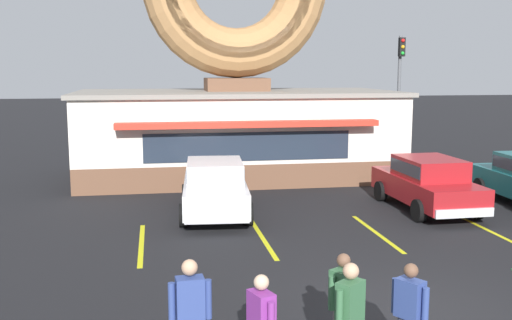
{
  "coord_description": "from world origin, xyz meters",
  "views": [
    {
      "loc": [
        -4.46,
        -9.31,
        4.22
      ],
      "look_at": [
        -2.03,
        5.0,
        2.0
      ],
      "focal_mm": 42.0,
      "sensor_mm": 36.0,
      "label": 1
    }
  ],
  "objects_px": {
    "pedestrian_leather_jacket_man": "(409,311)",
    "traffic_light_pole": "(400,79)",
    "car_white": "(215,185)",
    "pedestrian_clipboard_woman": "(190,312)",
    "trash_bin": "(432,171)",
    "pedestrian_beanie_man": "(343,299)",
    "pedestrian_hooded_kid": "(350,316)",
    "car_red": "(427,181)"
  },
  "relations": [
    {
      "from": "car_red",
      "to": "pedestrian_leather_jacket_man",
      "type": "relative_size",
      "value": 2.97
    },
    {
      "from": "trash_bin",
      "to": "traffic_light_pole",
      "type": "bearing_deg",
      "value": 76.25
    },
    {
      "from": "pedestrian_clipboard_woman",
      "to": "pedestrian_beanie_man",
      "type": "height_order",
      "value": "pedestrian_clipboard_woman"
    },
    {
      "from": "pedestrian_clipboard_woman",
      "to": "traffic_light_pole",
      "type": "xyz_separation_m",
      "value": [
        11.43,
        20.04,
        2.78
      ]
    },
    {
      "from": "pedestrian_clipboard_woman",
      "to": "car_white",
      "type": "bearing_deg",
      "value": 82.2
    },
    {
      "from": "car_red",
      "to": "pedestrian_leather_jacket_man",
      "type": "height_order",
      "value": "car_red"
    },
    {
      "from": "pedestrian_clipboard_woman",
      "to": "trash_bin",
      "type": "relative_size",
      "value": 1.72
    },
    {
      "from": "car_red",
      "to": "trash_bin",
      "type": "distance_m",
      "value": 4.19
    },
    {
      "from": "car_white",
      "to": "trash_bin",
      "type": "bearing_deg",
      "value": 21.09
    },
    {
      "from": "car_white",
      "to": "traffic_light_pole",
      "type": "relative_size",
      "value": 0.81
    },
    {
      "from": "pedestrian_hooded_kid",
      "to": "pedestrian_leather_jacket_man",
      "type": "distance_m",
      "value": 0.97
    },
    {
      "from": "car_white",
      "to": "pedestrian_leather_jacket_man",
      "type": "bearing_deg",
      "value": -79.31
    },
    {
      "from": "car_white",
      "to": "pedestrian_beanie_man",
      "type": "distance_m",
      "value": 8.97
    },
    {
      "from": "pedestrian_leather_jacket_man",
      "to": "pedestrian_beanie_man",
      "type": "distance_m",
      "value": 0.98
    },
    {
      "from": "car_red",
      "to": "traffic_light_pole",
      "type": "height_order",
      "value": "traffic_light_pole"
    },
    {
      "from": "pedestrian_clipboard_woman",
      "to": "pedestrian_beanie_man",
      "type": "relative_size",
      "value": 1.09
    },
    {
      "from": "pedestrian_beanie_man",
      "to": "traffic_light_pole",
      "type": "height_order",
      "value": "traffic_light_pole"
    },
    {
      "from": "car_white",
      "to": "pedestrian_hooded_kid",
      "type": "bearing_deg",
      "value": -85.0
    },
    {
      "from": "traffic_light_pole",
      "to": "pedestrian_clipboard_woman",
      "type": "bearing_deg",
      "value": -119.71
    },
    {
      "from": "trash_bin",
      "to": "car_red",
      "type": "bearing_deg",
      "value": -117.98
    },
    {
      "from": "car_white",
      "to": "pedestrian_beanie_man",
      "type": "bearing_deg",
      "value": -83.59
    },
    {
      "from": "pedestrian_hooded_kid",
      "to": "trash_bin",
      "type": "height_order",
      "value": "pedestrian_hooded_kid"
    },
    {
      "from": "pedestrian_leather_jacket_man",
      "to": "pedestrian_clipboard_woman",
      "type": "bearing_deg",
      "value": 174.88
    },
    {
      "from": "pedestrian_hooded_kid",
      "to": "traffic_light_pole",
      "type": "relative_size",
      "value": 0.29
    },
    {
      "from": "pedestrian_leather_jacket_man",
      "to": "pedestrian_beanie_man",
      "type": "height_order",
      "value": "pedestrian_beanie_man"
    },
    {
      "from": "traffic_light_pole",
      "to": "car_white",
      "type": "bearing_deg",
      "value": -133.23
    },
    {
      "from": "pedestrian_hooded_kid",
      "to": "pedestrian_leather_jacket_man",
      "type": "height_order",
      "value": "pedestrian_hooded_kid"
    },
    {
      "from": "trash_bin",
      "to": "traffic_light_pole",
      "type": "height_order",
      "value": "traffic_light_pole"
    },
    {
      "from": "car_red",
      "to": "pedestrian_leather_jacket_man",
      "type": "xyz_separation_m",
      "value": [
        -4.56,
        -9.01,
        -0.03
      ]
    },
    {
      "from": "car_white",
      "to": "pedestrian_clipboard_woman",
      "type": "distance_m",
      "value": 9.3
    },
    {
      "from": "pedestrian_hooded_kid",
      "to": "pedestrian_leather_jacket_man",
      "type": "bearing_deg",
      "value": 11.92
    },
    {
      "from": "pedestrian_beanie_man",
      "to": "pedestrian_hooded_kid",
      "type": "bearing_deg",
      "value": -101.12
    },
    {
      "from": "pedestrian_beanie_man",
      "to": "car_red",
      "type": "bearing_deg",
      "value": 57.61
    },
    {
      "from": "car_red",
      "to": "traffic_light_pole",
      "type": "bearing_deg",
      "value": 71.33
    },
    {
      "from": "pedestrian_leather_jacket_man",
      "to": "traffic_light_pole",
      "type": "relative_size",
      "value": 0.27
    },
    {
      "from": "pedestrian_leather_jacket_man",
      "to": "trash_bin",
      "type": "xyz_separation_m",
      "value": [
        6.52,
        12.7,
        -0.35
      ]
    },
    {
      "from": "trash_bin",
      "to": "pedestrian_leather_jacket_man",
      "type": "bearing_deg",
      "value": -117.17
    },
    {
      "from": "car_white",
      "to": "pedestrian_clipboard_woman",
      "type": "relative_size",
      "value": 2.78
    },
    {
      "from": "car_red",
      "to": "traffic_light_pole",
      "type": "distance_m",
      "value": 12.26
    },
    {
      "from": "pedestrian_clipboard_woman",
      "to": "trash_bin",
      "type": "height_order",
      "value": "pedestrian_clipboard_woman"
    },
    {
      "from": "pedestrian_hooded_kid",
      "to": "pedestrian_beanie_man",
      "type": "relative_size",
      "value": 1.08
    },
    {
      "from": "car_white",
      "to": "pedestrian_clipboard_woman",
      "type": "height_order",
      "value": "pedestrian_clipboard_woman"
    }
  ]
}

